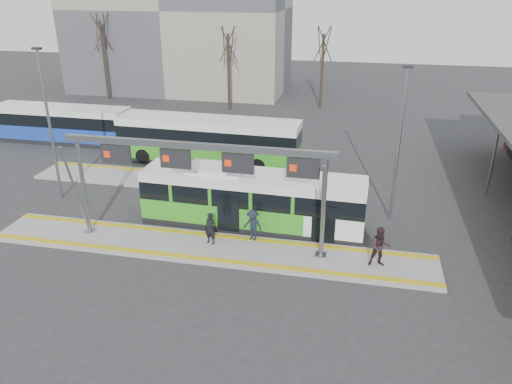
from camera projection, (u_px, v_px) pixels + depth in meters
ground at (208, 249)px, 24.54m from camera, size 120.00×120.00×0.00m
platform_main at (208, 248)px, 24.51m from camera, size 22.00×3.00×0.15m
platform_second at (185, 181)px, 32.44m from camera, size 20.00×3.00×0.15m
tactile_main at (208, 246)px, 24.47m from camera, size 22.00×2.65×0.02m
tactile_second at (191, 174)px, 33.44m from camera, size 20.00×0.35×0.02m
gantry at (199, 165)px, 23.11m from camera, size 13.00×1.68×5.20m
apartment_block at (179, 6)px, 55.80m from camera, size 24.50×12.50×18.40m
hero_bus at (252, 200)px, 26.34m from camera, size 11.80×2.85×3.23m
bg_bus_green at (209, 141)px, 35.24m from camera, size 13.00×3.12×3.23m
bg_bus_blue at (62, 124)px, 39.87m from camera, size 11.00×2.46×2.87m
passenger_a at (210, 229)px, 24.46m from camera, size 0.67×0.52×1.63m
passenger_b at (380, 247)px, 22.51m from camera, size 1.05×0.89×1.91m
passenger_c at (253, 225)px, 24.75m from camera, size 1.21×0.93×1.64m
tree_left at (228, 45)px, 47.46m from camera, size 1.40×1.40×8.28m
tree_mid at (323, 45)px, 48.26m from camera, size 1.40×1.40×8.18m
tree_far at (101, 32)px, 51.65m from camera, size 1.40×1.40×9.17m
lamp_west at (49, 123)px, 28.29m from camera, size 0.50×0.25×8.84m
lamp_east at (399, 142)px, 25.86m from camera, size 0.50×0.25×8.34m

